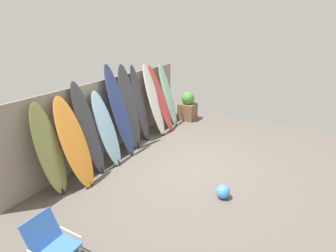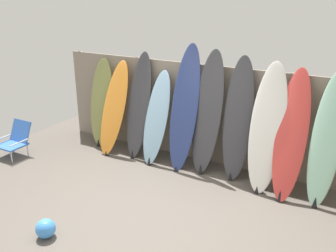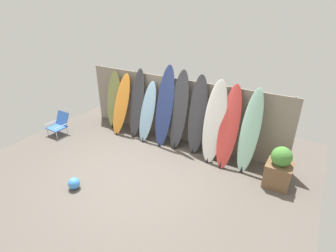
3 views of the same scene
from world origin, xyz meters
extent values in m
plane|color=#5B544C|center=(0.00, 0.00, 0.00)|extent=(7.68, 7.68, 0.00)
cube|color=gray|center=(0.00, 2.00, 0.90)|extent=(6.08, 0.04, 1.80)
cylinder|color=slate|center=(-1.44, 2.04, 0.90)|extent=(0.10, 0.10, 1.80)
cylinder|color=slate|center=(0.00, 2.04, 0.90)|extent=(0.10, 0.10, 1.80)
cylinder|color=slate|center=(1.44, 2.04, 0.90)|extent=(0.10, 0.10, 1.80)
cylinder|color=slate|center=(2.88, 2.04, 0.90)|extent=(0.10, 0.10, 1.80)
ellipsoid|color=olive|center=(-2.12, 1.70, 0.88)|extent=(0.55, 0.48, 1.76)
cone|color=black|center=(-2.12, 1.52, 0.08)|extent=(0.08, 0.08, 0.14)
ellipsoid|color=orange|center=(-1.69, 1.54, 0.88)|extent=(0.58, 0.77, 1.76)
cone|color=black|center=(-1.69, 1.23, 0.06)|extent=(0.08, 0.08, 0.10)
ellipsoid|color=#38383D|center=(-1.19, 1.65, 0.98)|extent=(0.47, 0.63, 1.95)
cone|color=black|center=(-1.19, 1.39, 0.08)|extent=(0.08, 0.08, 0.15)
ellipsoid|color=#8CB7D6|center=(-0.75, 1.56, 0.84)|extent=(0.49, 0.67, 1.67)
cone|color=black|center=(-0.75, 1.29, 0.09)|extent=(0.08, 0.08, 0.15)
ellipsoid|color=navy|center=(-0.20, 1.61, 1.09)|extent=(0.52, 0.69, 2.18)
cone|color=black|center=(-0.20, 1.32, 0.07)|extent=(0.08, 0.08, 0.11)
ellipsoid|color=#38383D|center=(0.22, 1.64, 1.06)|extent=(0.58, 0.55, 2.12)
cone|color=black|center=(0.22, 1.43, 0.10)|extent=(0.08, 0.08, 0.18)
ellipsoid|color=#38383D|center=(0.75, 1.68, 1.02)|extent=(0.53, 0.54, 2.05)
cone|color=black|center=(0.75, 1.47, 0.08)|extent=(0.08, 0.08, 0.13)
ellipsoid|color=white|center=(1.26, 1.55, 1.01)|extent=(0.58, 0.69, 2.01)
cone|color=black|center=(1.26, 1.27, 0.07)|extent=(0.08, 0.08, 0.11)
ellipsoid|color=#D13D38|center=(1.63, 1.55, 0.97)|extent=(0.51, 0.83, 1.94)
cone|color=black|center=(1.63, 1.21, 0.10)|extent=(0.08, 0.08, 0.17)
ellipsoid|color=#9ED6BC|center=(2.13, 1.58, 0.97)|extent=(0.44, 0.69, 1.95)
cone|color=black|center=(2.13, 1.29, 0.09)|extent=(0.08, 0.08, 0.17)
cylinder|color=silver|center=(-3.03, 0.13, 0.11)|extent=(0.02, 0.02, 0.22)
cylinder|color=silver|center=(-3.03, 0.51, 0.11)|extent=(0.02, 0.02, 0.22)
cube|color=blue|center=(-3.23, 0.32, 0.23)|extent=(0.48, 0.44, 0.03)
cube|color=blue|center=(-3.23, 0.56, 0.43)|extent=(0.46, 0.21, 0.42)
cylinder|color=silver|center=(-2.99, 0.32, 0.34)|extent=(0.02, 0.44, 0.02)
cube|color=brown|center=(2.92, 1.25, 0.27)|extent=(0.53, 0.52, 0.54)
sphere|color=#4A8938|center=(2.92, 1.25, 0.72)|extent=(0.43, 0.43, 0.43)
sphere|color=#3F8CE5|center=(-0.79, -1.15, 0.13)|extent=(0.26, 0.26, 0.26)
camera|label=1|loc=(-4.83, -2.20, 2.95)|focal=28.00mm
camera|label=2|loc=(2.58, -3.92, 3.05)|focal=40.00mm
camera|label=3|loc=(3.29, -3.98, 3.70)|focal=28.00mm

